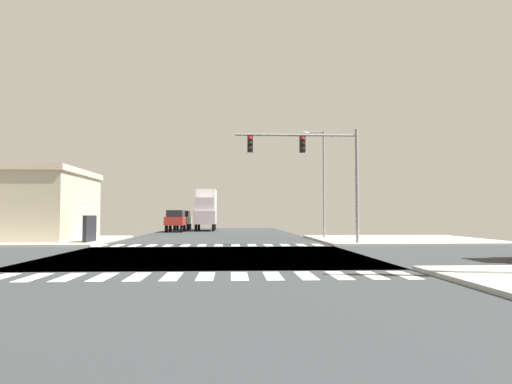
# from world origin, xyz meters

# --- Properties ---
(ground) EXTENTS (90.00, 90.00, 0.05)m
(ground) POSITION_xyz_m (0.00, 0.00, -0.03)
(ground) COLOR #2F3437
(sidewalk_corner_ne) EXTENTS (12.00, 12.00, 0.14)m
(sidewalk_corner_ne) POSITION_xyz_m (13.00, 12.00, 0.07)
(sidewalk_corner_ne) COLOR #B2ADA3
(sidewalk_corner_ne) RESTS_ON ground
(sidewalk_corner_nw) EXTENTS (12.00, 12.00, 0.14)m
(sidewalk_corner_nw) POSITION_xyz_m (-13.00, 12.00, 0.07)
(sidewalk_corner_nw) COLOR #B1B0A1
(sidewalk_corner_nw) RESTS_ON ground
(crosswalk_near) EXTENTS (13.50, 2.00, 0.01)m
(crosswalk_near) POSITION_xyz_m (-0.25, -7.30, 0.00)
(crosswalk_near) COLOR white
(crosswalk_near) RESTS_ON ground
(crosswalk_far) EXTENTS (13.50, 2.00, 0.01)m
(crosswalk_far) POSITION_xyz_m (-0.25, 7.30, 0.00)
(crosswalk_far) COLOR white
(crosswalk_far) RESTS_ON ground
(traffic_signal_mast) EXTENTS (7.48, 0.55, 7.06)m
(traffic_signal_mast) POSITION_xyz_m (5.80, 6.90, 5.24)
(traffic_signal_mast) COLOR gray
(traffic_signal_mast) RESTS_ON ground
(street_lamp) EXTENTS (1.78, 0.32, 8.27)m
(street_lamp) POSITION_xyz_m (7.83, 14.50, 4.93)
(street_lamp) COLOR gray
(street_lamp) RESTS_ON ground
(suv_farside_2) EXTENTS (1.96, 4.60, 2.34)m
(suv_farside_2) POSITION_xyz_m (-5.00, 30.38, 1.39)
(suv_farside_2) COLOR black
(suv_farside_2) RESTS_ON ground
(box_truck_crossing_1) EXTENTS (2.40, 7.20, 4.85)m
(box_truck_crossing_1) POSITION_xyz_m (-2.00, 34.88, 2.56)
(box_truck_crossing_1) COLOR black
(box_truck_crossing_1) RESTS_ON ground
(suv_leading_3) EXTENTS (1.96, 4.60, 2.34)m
(suv_leading_3) POSITION_xyz_m (-5.00, 37.58, 1.39)
(suv_leading_3) COLOR black
(suv_leading_3) RESTS_ON ground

